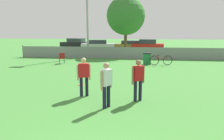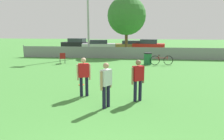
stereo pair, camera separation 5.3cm
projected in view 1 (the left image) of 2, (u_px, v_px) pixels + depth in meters
The scene contains 14 objects.
fence_backline at pixel (131, 53), 20.62m from camera, with size 21.67×0.07×1.21m.
light_pole at pixel (87, 9), 21.27m from camera, with size 0.90×0.36×7.93m.
tree_near_pole at pixel (126, 16), 23.45m from camera, with size 4.15×4.15×6.27m.
player_thrower_red at pixel (138, 77), 8.36m from camera, with size 0.49×0.42×1.62m.
player_receiver_white at pixel (106, 82), 7.63m from camera, with size 0.40×0.50×1.62m.
player_defender_red at pixel (84, 74), 8.96m from camera, with size 0.55×0.35×1.62m.
frisbee_disc at pixel (81, 85), 10.94m from camera, with size 0.29×0.29×0.03m.
folding_chair_sideline at pixel (62, 58), 17.74m from camera, with size 0.59×0.59×0.88m.
bicycle_sideline at pixel (161, 60), 17.00m from camera, with size 1.77×0.44×0.80m.
trash_bin at pixel (147, 58), 17.30m from camera, with size 0.64×0.64×0.94m.
parked_car_dark at pixel (76, 44), 31.77m from camera, with size 4.56×2.36×1.48m.
parked_car_silver at pixel (98, 45), 29.50m from camera, with size 4.63×2.30×1.37m.
parked_car_tan at pixel (131, 45), 29.29m from camera, with size 4.76×2.34×1.28m.
parked_car_red at pixel (148, 45), 28.53m from camera, with size 4.25×2.24×1.49m.
Camera 1 is at (0.71, -2.63, 2.75)m, focal length 35.00 mm.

